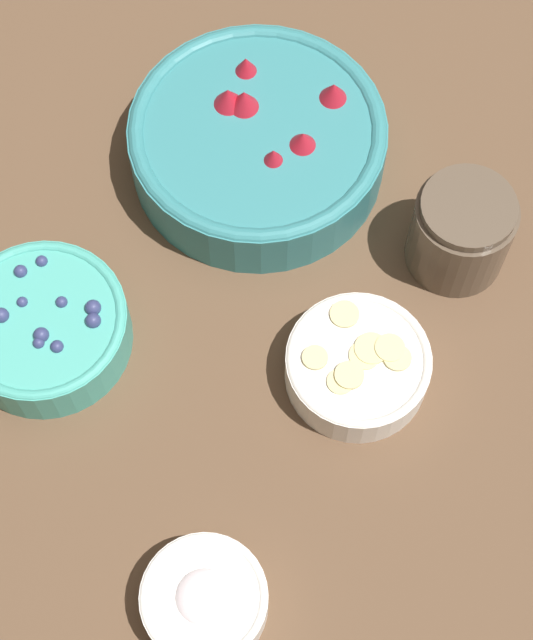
{
  "coord_description": "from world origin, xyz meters",
  "views": [
    {
      "loc": [
        -0.42,
        0.1,
        0.95
      ],
      "look_at": [
        -0.01,
        0.01,
        0.04
      ],
      "focal_mm": 60.0,
      "sensor_mm": 36.0,
      "label": 1
    }
  ],
  "objects_px": {
    "bowl_cream": "(204,600)",
    "jar_chocolate": "(460,233)",
    "bowl_blueberries": "(43,327)",
    "bowl_bananas": "(358,365)",
    "bowl_strawberries": "(258,141)"
  },
  "relations": [
    {
      "from": "bowl_cream",
      "to": "jar_chocolate",
      "type": "height_order",
      "value": "jar_chocolate"
    },
    {
      "from": "bowl_blueberries",
      "to": "bowl_bananas",
      "type": "xyz_separation_m",
      "value": [
        -0.1,
        -0.28,
        -0.0
      ]
    },
    {
      "from": "bowl_blueberries",
      "to": "bowl_cream",
      "type": "xyz_separation_m",
      "value": [
        -0.28,
        -0.1,
        -0.01
      ]
    },
    {
      "from": "bowl_cream",
      "to": "jar_chocolate",
      "type": "distance_m",
      "value": 0.42
    },
    {
      "from": "jar_chocolate",
      "to": "bowl_blueberries",
      "type": "bearing_deg",
      "value": 90.37
    },
    {
      "from": "bowl_bananas",
      "to": "bowl_cream",
      "type": "relative_size",
      "value": 1.25
    },
    {
      "from": "bowl_strawberries",
      "to": "jar_chocolate",
      "type": "height_order",
      "value": "jar_chocolate"
    },
    {
      "from": "bowl_strawberries",
      "to": "jar_chocolate",
      "type": "xyz_separation_m",
      "value": [
        -0.15,
        -0.17,
        0.0
      ]
    },
    {
      "from": "bowl_strawberries",
      "to": "bowl_cream",
      "type": "height_order",
      "value": "bowl_strawberries"
    },
    {
      "from": "bowl_bananas",
      "to": "bowl_cream",
      "type": "distance_m",
      "value": 0.26
    },
    {
      "from": "bowl_strawberries",
      "to": "bowl_blueberries",
      "type": "xyz_separation_m",
      "value": [
        -0.15,
        0.24,
        -0.01
      ]
    },
    {
      "from": "jar_chocolate",
      "to": "bowl_strawberries",
      "type": "bearing_deg",
      "value": 48.22
    },
    {
      "from": "bowl_strawberries",
      "to": "bowl_blueberries",
      "type": "bearing_deg",
      "value": 122.16
    },
    {
      "from": "bowl_cream",
      "to": "jar_chocolate",
      "type": "xyz_separation_m",
      "value": [
        0.28,
        -0.31,
        0.02
      ]
    },
    {
      "from": "bowl_blueberries",
      "to": "jar_chocolate",
      "type": "relative_size",
      "value": 1.66
    }
  ]
}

